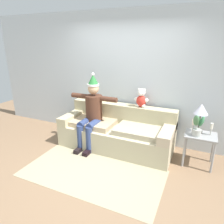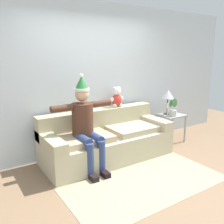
% 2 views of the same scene
% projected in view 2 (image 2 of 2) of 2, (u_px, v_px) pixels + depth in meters
% --- Properties ---
extents(ground_plane, '(10.00, 10.00, 0.00)m').
position_uv_depth(ground_plane, '(144.00, 182.00, 3.53)').
color(ground_plane, '#85674C').
extents(back_wall, '(7.00, 0.10, 2.70)m').
position_uv_depth(back_wall, '(91.00, 79.00, 4.48)').
color(back_wall, silver).
rests_on(back_wall, ground_plane).
extents(couch, '(2.27, 0.90, 0.83)m').
position_uv_depth(couch, '(107.00, 140.00, 4.28)').
color(couch, '#BCB190').
rests_on(couch, ground_plane).
extents(person_seated, '(1.02, 0.77, 1.51)m').
position_uv_depth(person_seated, '(85.00, 123.00, 3.79)').
color(person_seated, '#4C2C1F').
rests_on(person_seated, ground_plane).
extents(teddy_bear, '(0.29, 0.17, 0.38)m').
position_uv_depth(teddy_bear, '(117.00, 98.00, 4.56)').
color(teddy_bear, red).
rests_on(teddy_bear, couch).
extents(side_table, '(0.51, 0.42, 0.58)m').
position_uv_depth(side_table, '(171.00, 120.00, 5.06)').
color(side_table, '#969798').
rests_on(side_table, ground_plane).
extents(table_lamp, '(0.24, 0.24, 0.52)m').
position_uv_depth(table_lamp, '(168.00, 95.00, 4.98)').
color(table_lamp, '#524D41').
rests_on(table_lamp, side_table).
extents(potted_plant, '(0.21, 0.23, 0.38)m').
position_uv_depth(potted_plant, '(173.00, 107.00, 4.88)').
color(potted_plant, '#B3B8B1').
rests_on(potted_plant, side_table).
extents(candle_tall, '(0.04, 0.04, 0.26)m').
position_uv_depth(candle_tall, '(168.00, 108.00, 4.90)').
color(candle_tall, beige).
rests_on(candle_tall, side_table).
extents(candle_short, '(0.04, 0.04, 0.22)m').
position_uv_depth(candle_short, '(176.00, 107.00, 5.11)').
color(candle_short, beige).
rests_on(candle_short, side_table).
extents(area_rug, '(2.33, 1.19, 0.01)m').
position_uv_depth(area_rug, '(145.00, 182.00, 3.50)').
color(area_rug, tan).
rests_on(area_rug, ground_plane).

